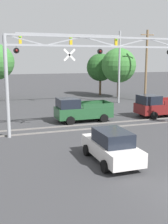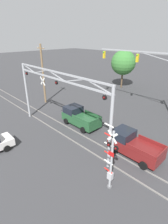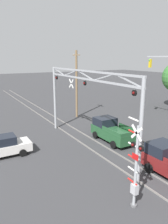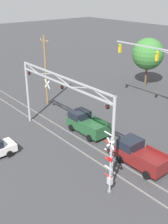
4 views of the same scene
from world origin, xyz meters
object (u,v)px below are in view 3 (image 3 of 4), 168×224
Objects in this scene: crossing_signal_mast at (135,170)px; sedan_waiting at (3,146)px; utility_pole_left at (77,84)px; pickup_truck_lead at (111,131)px; crossing_gantry at (85,96)px.

sedan_waiting is (-10.06, -4.91, -1.33)m from crossing_signal_mast.
utility_pole_left is (-7.81, 10.99, 3.71)m from sedan_waiting.
pickup_truck_lead is 1.12× the size of sedan_waiting.
crossing_gantry is at bearing -24.37° from utility_pole_left.
crossing_signal_mast is 0.56× the size of utility_pole_left.
crossing_signal_mast is (8.07, -1.64, -2.58)m from crossing_gantry.
utility_pole_left reaches higher than crossing_gantry.
sedan_waiting is at bearing -106.95° from crossing_gantry.
utility_pole_left is (-9.41, 1.20, 3.57)m from pickup_truck_lead.
crossing_gantry is 8.63m from crossing_signal_mast.
utility_pole_left is at bearing 161.21° from crossing_signal_mast.
crossing_gantry is 2.76× the size of crossing_signal_mast.
pickup_truck_lead is (-8.47, 4.88, -1.19)m from crossing_signal_mast.
crossing_signal_mast is 1.03× the size of pickup_truck_lead.
crossing_signal_mast is at bearing -29.96° from pickup_truck_lead.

